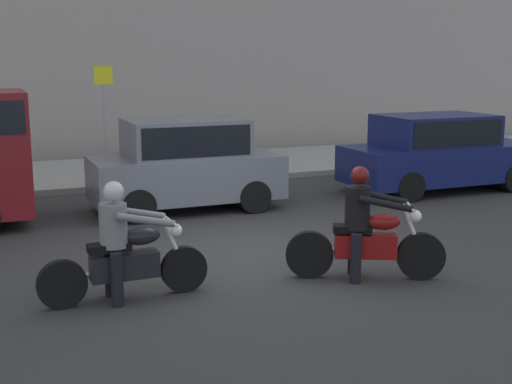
{
  "coord_description": "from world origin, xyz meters",
  "views": [
    {
      "loc": [
        -3.8,
        -9.43,
        2.99
      ],
      "look_at": [
        -0.21,
        -0.73,
        1.13
      ],
      "focal_mm": 48.13,
      "sensor_mm": 36.0,
      "label": 1
    }
  ],
  "objects_px": {
    "motorcycle_with_rider_gray": "(123,252)",
    "parked_hatchback_slate_gray": "(186,163)",
    "street_sign_post": "(105,108)",
    "motorcycle_with_rider_black_leather": "(365,233)",
    "parked_sedan_navy": "(439,152)"
  },
  "relations": [
    {
      "from": "motorcycle_with_rider_black_leather",
      "to": "street_sign_post",
      "type": "bearing_deg",
      "value": 101.11
    },
    {
      "from": "motorcycle_with_rider_gray",
      "to": "parked_sedan_navy",
      "type": "xyz_separation_m",
      "value": [
        8.02,
        4.36,
        0.26
      ]
    },
    {
      "from": "motorcycle_with_rider_gray",
      "to": "parked_sedan_navy",
      "type": "relative_size",
      "value": 0.47
    },
    {
      "from": "motorcycle_with_rider_black_leather",
      "to": "street_sign_post",
      "type": "xyz_separation_m",
      "value": [
        -1.8,
        9.19,
        1.1
      ]
    },
    {
      "from": "motorcycle_with_rider_gray",
      "to": "motorcycle_with_rider_black_leather",
      "type": "bearing_deg",
      "value": -7.37
    },
    {
      "from": "motorcycle_with_rider_gray",
      "to": "parked_hatchback_slate_gray",
      "type": "height_order",
      "value": "parked_hatchback_slate_gray"
    },
    {
      "from": "parked_sedan_navy",
      "to": "street_sign_post",
      "type": "height_order",
      "value": "street_sign_post"
    },
    {
      "from": "parked_sedan_navy",
      "to": "street_sign_post",
      "type": "distance_m",
      "value": 8.0
    },
    {
      "from": "street_sign_post",
      "to": "motorcycle_with_rider_black_leather",
      "type": "bearing_deg",
      "value": -78.89
    },
    {
      "from": "motorcycle_with_rider_black_leather",
      "to": "street_sign_post",
      "type": "relative_size",
      "value": 0.76
    },
    {
      "from": "motorcycle_with_rider_gray",
      "to": "street_sign_post",
      "type": "height_order",
      "value": "street_sign_post"
    },
    {
      "from": "motorcycle_with_rider_gray",
      "to": "parked_hatchback_slate_gray",
      "type": "distance_m",
      "value": 5.15
    },
    {
      "from": "parked_sedan_navy",
      "to": "motorcycle_with_rider_gray",
      "type": "bearing_deg",
      "value": -151.44
    },
    {
      "from": "motorcycle_with_rider_black_leather",
      "to": "parked_hatchback_slate_gray",
      "type": "distance_m",
      "value": 5.16
    },
    {
      "from": "parked_sedan_navy",
      "to": "parked_hatchback_slate_gray",
      "type": "xyz_separation_m",
      "value": [
        -5.82,
        0.28,
        0.05
      ]
    }
  ]
}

